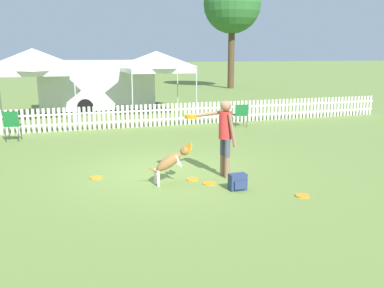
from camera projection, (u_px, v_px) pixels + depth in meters
The scene contains 15 objects.
ground_plane at pixel (167, 172), 9.55m from camera, with size 240.00×240.00×0.00m, color olive.
handler_person at pixel (223, 129), 8.98m from camera, with size 1.02×0.60×1.64m.
leaping_dog at pixel (171, 161), 8.62m from camera, with size 1.03×0.32×0.82m.
frisbee_near_handler at pixel (209, 183), 8.68m from camera, with size 0.26×0.26×0.02m.
frisbee_near_dog at pixel (96, 178), 9.08m from camera, with size 0.26×0.26×0.02m.
frisbee_midfield at pixel (193, 179), 8.98m from camera, with size 0.26×0.26×0.02m.
frisbee_far_scatter at pixel (302, 196), 7.93m from camera, with size 0.26×0.26×0.02m.
backpack_on_grass at pixel (238, 182), 8.27m from camera, with size 0.33×0.23×0.32m.
picket_fence at pixel (121, 117), 15.08m from camera, with size 21.85×0.04×0.81m.
folding_chair_blue_left at pixel (12, 123), 12.77m from camera, with size 0.50×0.52×0.92m.
folding_chair_green_right at pixel (241, 113), 15.39m from camera, with size 0.56×0.57×0.82m.
canopy_tent_main at pixel (33, 62), 16.39m from camera, with size 2.86×2.86×2.79m.
canopy_tent_secondary at pixel (157, 62), 17.77m from camera, with size 2.65×2.65×2.69m.
equipment_trailer at pixel (96, 84), 19.37m from camera, with size 5.82×2.27×2.30m.
tree_left_grove at pixel (232, 5), 31.27m from camera, with size 4.22×4.22×8.24m.
Camera 1 is at (-2.43, -8.90, 2.60)m, focal length 40.00 mm.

